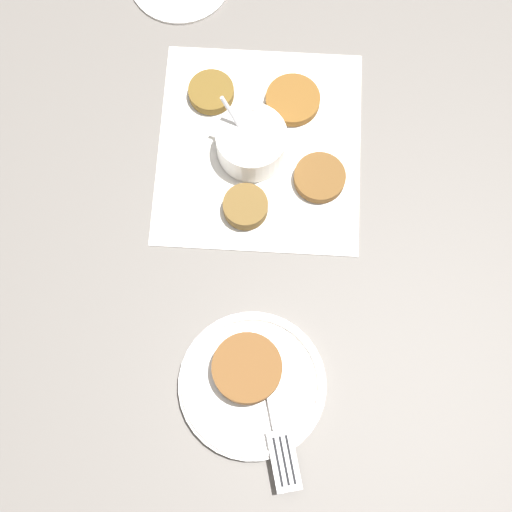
% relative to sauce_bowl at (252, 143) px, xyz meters
% --- Properties ---
extents(ground_plane, '(4.00, 4.00, 0.00)m').
position_rel_sauce_bowl_xyz_m(ground_plane, '(-0.01, -0.02, -0.03)').
color(ground_plane, '#605B56').
extents(napkin, '(0.29, 0.27, 0.00)m').
position_rel_sauce_bowl_xyz_m(napkin, '(0.01, -0.01, -0.02)').
color(napkin, white).
rests_on(napkin, ground_plane).
extents(sauce_bowl, '(0.10, 0.09, 0.09)m').
position_rel_sauce_bowl_xyz_m(sauce_bowl, '(0.00, 0.00, 0.00)').
color(sauce_bowl, white).
rests_on(sauce_bowl, napkin).
extents(fritter_0, '(0.07, 0.07, 0.01)m').
position_rel_sauce_bowl_xyz_m(fritter_0, '(-0.03, -0.09, -0.01)').
color(fritter_0, brown).
rests_on(fritter_0, napkin).
extents(fritter_1, '(0.07, 0.07, 0.01)m').
position_rel_sauce_bowl_xyz_m(fritter_1, '(0.07, -0.05, -0.01)').
color(fritter_1, brown).
rests_on(fritter_1, napkin).
extents(fritter_2, '(0.06, 0.06, 0.02)m').
position_rel_sauce_bowl_xyz_m(fritter_2, '(0.08, 0.06, -0.01)').
color(fritter_2, brown).
rests_on(fritter_2, napkin).
extents(fritter_3, '(0.06, 0.06, 0.02)m').
position_rel_sauce_bowl_xyz_m(fritter_3, '(-0.08, 0.00, -0.01)').
color(fritter_3, brown).
rests_on(fritter_3, napkin).
extents(serving_plate, '(0.17, 0.17, 0.02)m').
position_rel_sauce_bowl_xyz_m(serving_plate, '(-0.30, -0.03, -0.02)').
color(serving_plate, white).
rests_on(serving_plate, ground_plane).
extents(fritter_on_plate, '(0.08, 0.08, 0.02)m').
position_rel_sauce_bowl_xyz_m(fritter_on_plate, '(-0.28, -0.02, 0.01)').
color(fritter_on_plate, brown).
rests_on(fritter_on_plate, serving_plate).
extents(fork, '(0.18, 0.07, 0.00)m').
position_rel_sauce_bowl_xyz_m(fork, '(-0.35, -0.06, -0.00)').
color(fork, silver).
rests_on(fork, serving_plate).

